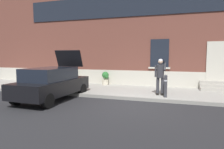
{
  "coord_description": "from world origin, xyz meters",
  "views": [
    {
      "loc": [
        1.72,
        -7.93,
        2.05
      ],
      "look_at": [
        -1.36,
        1.6,
        1.1
      ],
      "focal_mm": 31.92,
      "sensor_mm": 36.0,
      "label": 1
    }
  ],
  "objects": [
    {
      "name": "bollard_near_person",
      "position": [
        1.29,
        1.35,
        0.71
      ],
      "size": [
        0.15,
        0.15,
        1.04
      ],
      "color": "#333338",
      "rests_on": "sidewalk"
    },
    {
      "name": "building_facade",
      "position": [
        0.01,
        5.29,
        3.73
      ],
      "size": [
        24.0,
        1.52,
        7.5
      ],
      "color": "brown",
      "rests_on": "ground"
    },
    {
      "name": "planter_terracotta",
      "position": [
        -4.96,
        3.97,
        0.61
      ],
      "size": [
        0.44,
        0.44,
        0.86
      ],
      "color": "#B25B38",
      "rests_on": "sidewalk"
    },
    {
      "name": "sidewalk",
      "position": [
        0.0,
        2.8,
        0.07
      ],
      "size": [
        24.0,
        3.6,
        0.15
      ],
      "primitive_type": "cube",
      "color": "#99968E",
      "rests_on": "ground"
    },
    {
      "name": "ground_plane",
      "position": [
        0.0,
        0.0,
        0.0
      ],
      "size": [
        80.0,
        80.0,
        0.0
      ],
      "primitive_type": "plane",
      "color": "#232326"
    },
    {
      "name": "entrance_stoop",
      "position": [
        3.93,
        4.23,
        0.34
      ],
      "size": [
        1.84,
        0.96,
        0.48
      ],
      "color": "#9E998E",
      "rests_on": "sidewalk"
    },
    {
      "name": "curb_edge",
      "position": [
        0.0,
        0.94,
        0.07
      ],
      "size": [
        24.0,
        0.12,
        0.15
      ],
      "primitive_type": "cube",
      "color": "gray",
      "rests_on": "ground"
    },
    {
      "name": "person_on_phone",
      "position": [
        1.01,
        1.79,
        1.15
      ],
      "size": [
        0.51,
        0.46,
        1.75
      ],
      "rotation": [
        0.0,
        0.0,
        0.01
      ],
      "color": "#2D2D33",
      "rests_on": "sidewalk"
    },
    {
      "name": "planter_cream",
      "position": [
        -2.66,
        4.22,
        0.61
      ],
      "size": [
        0.44,
        0.44,
        0.86
      ],
      "color": "beige",
      "rests_on": "sidewalk"
    },
    {
      "name": "hatchback_car_black",
      "position": [
        -3.73,
        -0.09,
        0.8
      ],
      "size": [
        1.89,
        4.11,
        2.34
      ],
      "color": "black",
      "rests_on": "ground"
    }
  ]
}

